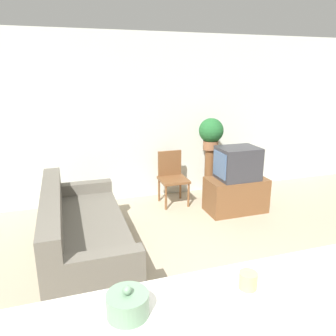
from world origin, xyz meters
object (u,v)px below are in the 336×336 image
object	(u,v)px
television	(237,163)
wooden_chair	(172,175)
couch	(82,237)
potted_plant	(211,132)
decorative_bowl	(128,304)

from	to	relation	value
television	wooden_chair	bearing A→B (deg)	141.94
couch	potted_plant	world-z (taller)	potted_plant
television	decorative_bowl	world-z (taller)	decorative_bowl
couch	potted_plant	bearing A→B (deg)	32.27
potted_plant	decorative_bowl	xyz separation A→B (m)	(-2.11, -3.58, -0.08)
couch	potted_plant	size ratio (longest dim) A/B	4.00
couch	decorative_bowl	distance (m)	2.31
television	couch	bearing A→B (deg)	-162.87
couch	television	bearing A→B (deg)	17.13
television	potted_plant	bearing A→B (deg)	100.86
couch	television	size ratio (longest dim) A/B	3.44
couch	decorative_bowl	size ratio (longest dim) A/B	10.33
potted_plant	decorative_bowl	world-z (taller)	potted_plant
couch	wooden_chair	bearing A→B (deg)	41.78
potted_plant	decorative_bowl	bearing A→B (deg)	-120.46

